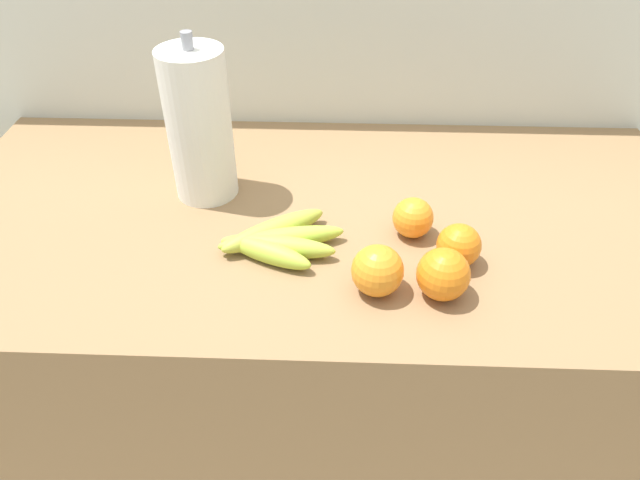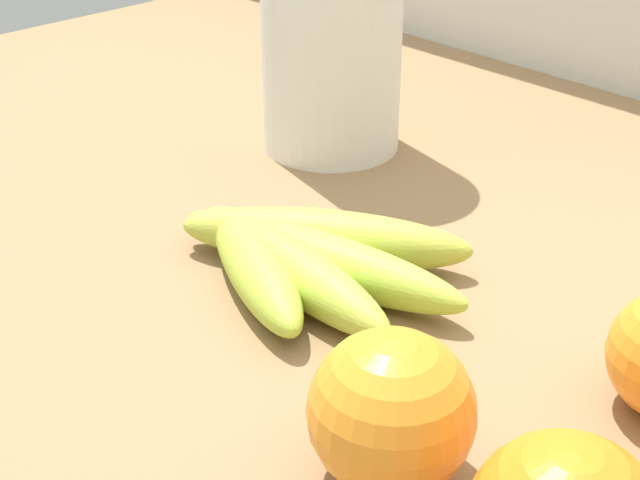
# 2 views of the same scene
# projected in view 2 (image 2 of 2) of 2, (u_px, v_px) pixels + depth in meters

# --- Properties ---
(banana_bunch) EXTENTS (0.22, 0.18, 0.04)m
(banana_bunch) POSITION_uv_depth(u_px,v_px,m) (300.00, 256.00, 0.63)
(banana_bunch) COLOR #AFCF3F
(banana_bunch) RESTS_ON counter
(orange_front) EXTENTS (0.08, 0.08, 0.08)m
(orange_front) POSITION_uv_depth(u_px,v_px,m) (391.00, 412.00, 0.45)
(orange_front) COLOR orange
(orange_front) RESTS_ON counter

